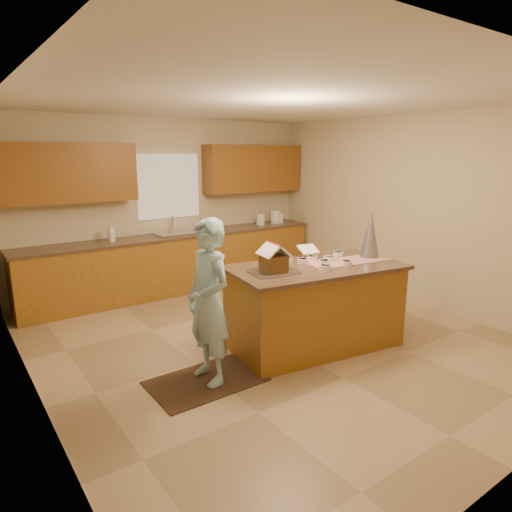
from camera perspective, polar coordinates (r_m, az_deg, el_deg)
name	(u,v)px	position (r m, az deg, el deg)	size (l,w,h in m)	color
floor	(273,340)	(5.41, 2.13, -10.64)	(5.50, 5.50, 0.00)	tan
ceiling	(275,101)	(4.98, 2.41, 19.13)	(5.50, 5.50, 0.00)	silver
wall_back	(168,205)	(7.37, -11.09, 6.38)	(5.50, 5.50, 0.00)	beige
wall_left	(27,257)	(4.03, -27.06, -0.13)	(5.50, 5.50, 0.00)	beige
wall_right	(411,211)	(6.84, 19.11, 5.41)	(5.50, 5.50, 0.00)	beige
stone_accent	(54,293)	(3.29, -24.30, -4.36)	(2.50, 2.50, 0.00)	gray
window_curtain	(168,186)	(7.31, -11.09, 8.69)	(1.05, 0.03, 1.00)	white
back_counter_base	(179,264)	(7.26, -9.78, -0.97)	(4.80, 0.60, 0.88)	#A16F21
back_counter_top	(178,235)	(7.16, -9.92, 2.60)	(4.85, 0.63, 0.04)	brown
upper_cabinet_left	(66,173)	(6.65, -22.99, 9.68)	(1.85, 0.35, 0.80)	brown
upper_cabinet_right	(253,169)	(7.95, -0.32, 11.06)	(1.85, 0.35, 0.80)	brown
sink	(178,236)	(7.16, -9.92, 2.52)	(0.70, 0.45, 0.12)	silver
faucet	(172,224)	(7.30, -10.59, 4.04)	(0.03, 0.03, 0.28)	silver
island_base	(315,308)	(5.15, 7.45, -6.54)	(1.85, 0.93, 0.91)	#A16F21
island_top	(316,267)	(5.01, 7.61, -1.43)	(1.94, 1.01, 0.04)	brown
table_runner	(349,261)	(5.28, 11.77, -0.60)	(1.03, 0.37, 0.01)	#A0130B
baking_tray	(273,271)	(4.67, 2.23, -1.97)	(0.47, 0.35, 0.03)	silver
cookbook	(308,249)	(5.39, 6.65, 0.84)	(0.23, 0.02, 0.19)	white
tinsel_tree	(371,234)	(5.48, 14.36, 2.74)	(0.23, 0.23, 0.57)	#B2B0BD
rug	(206,381)	(4.54, -6.37, -15.51)	(1.07, 0.70, 0.01)	black
boy	(209,302)	(4.24, -6.05, -5.83)	(0.58, 0.38, 1.58)	#9ECDE1
canister_a	(261,219)	(7.97, 0.59, 4.70)	(0.15, 0.15, 0.20)	white
canister_b	(275,217)	(8.16, 2.45, 5.02)	(0.16, 0.16, 0.24)	white
canister_c	(280,218)	(8.23, 3.06, 4.89)	(0.13, 0.13, 0.18)	white
paper_towel	(111,234)	(6.76, -17.91, 2.67)	(0.10, 0.10, 0.22)	white
gingerbread_house	(274,260)	(4.64, 2.24, -0.53)	(0.32, 0.33, 0.29)	#563716
candy_bowls	(321,260)	(5.13, 8.22, -0.56)	(0.81, 0.64, 0.06)	#C5223F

